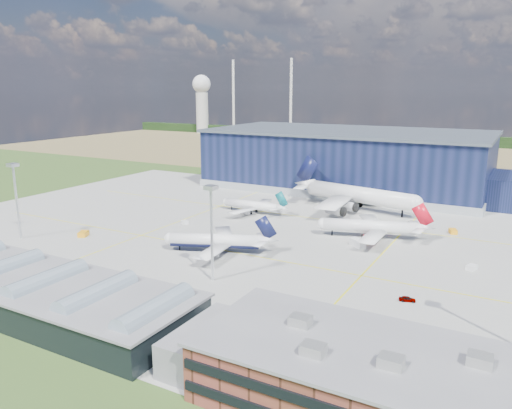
# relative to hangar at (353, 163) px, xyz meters

# --- Properties ---
(ground) EXTENTS (600.00, 600.00, 0.00)m
(ground) POSITION_rel_hangar_xyz_m (-2.81, -94.80, -11.62)
(ground) COLOR #31501E
(ground) RESTS_ON ground
(apron) EXTENTS (220.00, 160.00, 0.08)m
(apron) POSITION_rel_hangar_xyz_m (-2.81, -84.80, -11.59)
(apron) COLOR gray
(apron) RESTS_ON ground
(farmland) EXTENTS (600.00, 220.00, 0.01)m
(farmland) POSITION_rel_hangar_xyz_m (-2.81, 125.20, -11.62)
(farmland) COLOR olive
(farmland) RESTS_ON ground
(treeline) EXTENTS (600.00, 8.00, 8.00)m
(treeline) POSITION_rel_hangar_xyz_m (-2.81, 205.20, -7.62)
(treeline) COLOR black
(treeline) RESTS_ON ground
(horizon_dressing) EXTENTS (440.20, 18.00, 70.00)m
(horizon_dressing) POSITION_rel_hangar_xyz_m (-194.11, 199.58, 22.58)
(horizon_dressing) COLOR silver
(horizon_dressing) RESTS_ON ground
(hangar) EXTENTS (145.00, 62.00, 26.10)m
(hangar) POSITION_rel_hangar_xyz_m (0.00, 0.00, 0.00)
(hangar) COLOR #101937
(hangar) RESTS_ON ground
(ops_building) EXTENTS (46.00, 23.00, 10.90)m
(ops_building) POSITION_rel_hangar_xyz_m (52.20, -154.81, -6.82)
(ops_building) COLOR brown
(ops_building) RESTS_ON ground
(glass_concourse) EXTENTS (78.00, 23.00, 8.60)m
(glass_concourse) POSITION_rel_hangar_xyz_m (-9.26, -154.80, -7.93)
(glass_concourse) COLOR black
(glass_concourse) RESTS_ON ground
(light_mast_west) EXTENTS (2.60, 2.60, 23.00)m
(light_mast_west) POSITION_rel_hangar_xyz_m (-62.81, -124.80, 3.82)
(light_mast_west) COLOR silver
(light_mast_west) RESTS_ON ground
(light_mast_center) EXTENTS (2.60, 2.60, 23.00)m
(light_mast_center) POSITION_rel_hangar_xyz_m (7.19, -124.80, 3.82)
(light_mast_center) COLOR silver
(light_mast_center) RESTS_ON ground
(airliner_navy) EXTENTS (41.89, 41.50, 10.56)m
(airliner_navy) POSITION_rel_hangar_xyz_m (-4.08, -106.80, -6.33)
(airliner_navy) COLOR white
(airliner_navy) RESTS_ON ground
(airliner_red) EXTENTS (43.22, 42.71, 11.39)m
(airliner_red) POSITION_rel_hangar_xyz_m (29.45, -73.22, -5.92)
(airliner_red) COLOR white
(airliner_red) RESTS_ON ground
(airliner_widebody) EXTENTS (65.16, 64.25, 17.90)m
(airliner_widebody) POSITION_rel_hangar_xyz_m (15.90, -39.80, -2.67)
(airliner_widebody) COLOR white
(airliner_widebody) RESTS_ON ground
(airliner_regional) EXTENTS (28.50, 27.91, 9.07)m
(airliner_regional) POSITION_rel_hangar_xyz_m (-16.97, -63.23, -7.08)
(airliner_regional) COLOR white
(airliner_regional) RESTS_ON ground
(gse_tug_a) EXTENTS (3.76, 4.43, 1.58)m
(gse_tug_a) POSITION_rel_hangar_xyz_m (-47.75, -114.08, -10.83)
(gse_tug_a) COLOR #FFA616
(gse_tug_a) RESTS_ON ground
(gse_tug_b) EXTENTS (2.77, 3.43, 1.29)m
(gse_tug_b) POSITION_rel_hangar_xyz_m (-7.74, -140.80, -10.97)
(gse_tug_b) COLOR #FFA616
(gse_tug_b) RESTS_ON ground
(gse_cart_a) EXTENTS (2.90, 3.44, 1.27)m
(gse_cart_a) POSITION_rel_hangar_xyz_m (60.13, -87.43, -10.98)
(gse_cart_a) COLOR white
(gse_cart_a) RESTS_ON ground
(gse_van_b) EXTENTS (5.41, 4.75, 2.29)m
(gse_van_b) POSITION_rel_hangar_xyz_m (29.21, -83.12, -10.47)
(gse_van_b) COLOR white
(gse_van_b) RESTS_ON ground
(gse_tug_c) EXTENTS (3.13, 3.85, 1.46)m
(gse_tug_c) POSITION_rel_hangar_xyz_m (51.34, -55.80, -10.89)
(gse_tug_c) COLOR #FFA616
(gse_tug_c) RESTS_ON ground
(gse_cart_b) EXTENTS (3.22, 2.83, 1.17)m
(gse_cart_b) POSITION_rel_hangar_xyz_m (-29.08, -87.39, -11.03)
(gse_cart_b) COLOR white
(gse_cart_b) RESTS_ON ground
(airstair) EXTENTS (2.33, 5.11, 3.19)m
(airstair) POSITION_rel_hangar_xyz_m (35.58, -140.45, -10.02)
(airstair) COLOR white
(airstair) RESTS_ON ground
(car_a) EXTENTS (3.78, 2.32, 1.20)m
(car_a) POSITION_rel_hangar_xyz_m (50.33, -114.65, -11.01)
(car_a) COLOR #99999E
(car_a) RESTS_ON ground
(car_b) EXTENTS (4.18, 1.68, 1.35)m
(car_b) POSITION_rel_hangar_xyz_m (9.70, -142.80, -10.94)
(car_b) COLOR #99999E
(car_b) RESTS_ON ground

